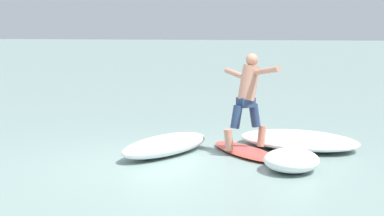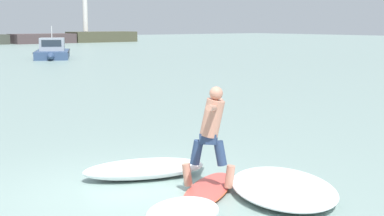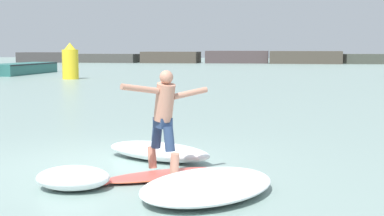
# 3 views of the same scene
# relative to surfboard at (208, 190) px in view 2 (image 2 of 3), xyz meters

# --- Properties ---
(ground_plane) EXTENTS (200.00, 200.00, 0.00)m
(ground_plane) POSITION_rel_surfboard_xyz_m (-1.13, 0.87, -0.05)
(ground_plane) COLOR gray
(surfboard) EXTENTS (1.97, 1.65, 0.23)m
(surfboard) POSITION_rel_surfboard_xyz_m (0.00, 0.00, 0.00)
(surfboard) COLOR #D84A41
(surfboard) RESTS_ON ground
(surfer) EXTENTS (1.14, 1.09, 1.57)m
(surfer) POSITION_rel_surfboard_xyz_m (0.06, -0.01, 0.95)
(surfer) COLOR tan
(surfer) RESTS_ON surfboard
(fishing_boat_near_jetty) EXTENTS (4.68, 6.66, 2.43)m
(fishing_boat_near_jetty) POSITION_rel_surfboard_xyz_m (11.15, 32.38, 0.47)
(fishing_boat_near_jetty) COLOR navy
(fishing_boat_near_jetty) RESTS_ON ground
(wave_foam_at_tail) EXTENTS (1.10, 0.88, 0.32)m
(wave_foam_at_tail) POSITION_rel_surfboard_xyz_m (-1.08, -0.82, 0.11)
(wave_foam_at_tail) COLOR white
(wave_foam_at_tail) RESTS_ON ground
(wave_foam_at_nose) EXTENTS (2.37, 2.67, 0.26)m
(wave_foam_at_nose) POSITION_rel_surfboard_xyz_m (0.84, -0.79, 0.08)
(wave_foam_at_nose) COLOR white
(wave_foam_at_nose) RESTS_ON ground
(wave_foam_beside) EXTENTS (2.20, 1.43, 0.32)m
(wave_foam_beside) POSITION_rel_surfboard_xyz_m (-0.34, 1.29, 0.11)
(wave_foam_beside) COLOR white
(wave_foam_beside) RESTS_ON ground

